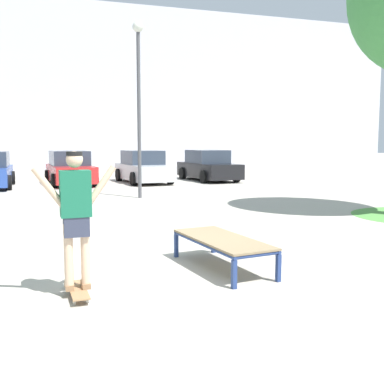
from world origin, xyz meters
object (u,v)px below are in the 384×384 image
Objects in this scene: skater at (76,210)px; car_black at (208,166)px; skate_box at (222,241)px; skateboard at (78,290)px; light_post at (139,84)px; car_silver at (143,168)px; car_red at (70,169)px.

skater is 0.39× the size of car_black.
skateboard is at bearing -163.23° from skate_box.
light_post is at bearing -127.48° from car_black.
skater reaches higher than car_black.
skate_box is 14.99m from car_silver.
car_black is (7.34, 15.75, 0.61)m from skateboard.
skater is (-2.16, -0.65, 0.66)m from skate_box.
car_red reaches higher than skateboard.
car_red is 0.74× the size of light_post.
car_silver is (4.02, 15.53, 0.61)m from skateboard.
light_post reaches higher than skater.
car_red is (0.71, 15.57, 0.61)m from skateboard.
skater reaches higher than car_silver.
skater is at bearing -114.99° from car_black.
light_post is (2.00, -5.86, 3.13)m from car_red.
skate_box is 0.34× the size of light_post.
skater is at bearing 92.60° from skateboard.
light_post reaches higher than skateboard.
car_silver is at bearing -176.07° from car_black.
skate_box is 2.35m from skater.
car_silver is (3.32, -0.04, 0.00)m from car_red.
car_silver and car_black have the same top height.
car_red is (0.71, 15.57, -0.38)m from skater.
light_post is at bearing -102.76° from car_silver.
car_red reaches higher than skate_box.
car_silver is at bearing 82.85° from skate_box.
car_silver is at bearing -0.75° from car_red.
skate_box is 0.46× the size of car_red.
car_black is at bearing 1.59° from car_red.
light_post reaches higher than car_silver.
car_silver is at bearing 75.47° from skater.
car_red is at bearing 95.57° from skate_box.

